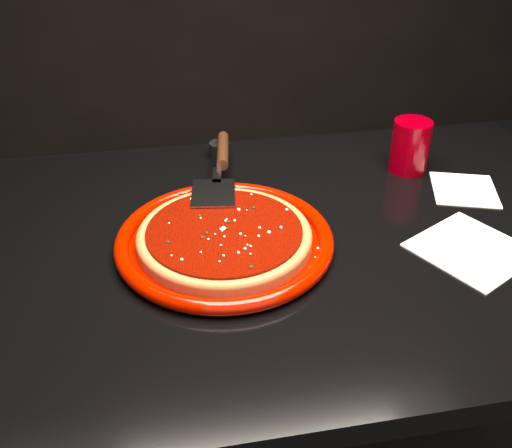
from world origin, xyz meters
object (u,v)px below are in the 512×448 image
(cup, at_px, (410,146))
(table, at_px, (295,380))
(ramekin, at_px, (219,150))
(pizza_server, at_px, (220,168))
(plate, at_px, (225,240))

(cup, bearing_deg, table, -144.25)
(ramekin, bearing_deg, cup, -18.93)
(table, bearing_deg, cup, 35.75)
(table, distance_m, pizza_server, 0.48)
(cup, relative_size, ramekin, 2.46)
(pizza_server, height_order, ramekin, pizza_server)
(cup, xyz_separation_m, ramekin, (-0.38, 0.13, -0.04))
(pizza_server, height_order, cup, cup)
(ramekin, bearing_deg, table, -72.27)
(cup, bearing_deg, pizza_server, -178.74)
(ramekin, bearing_deg, pizza_server, -96.80)
(ramekin, bearing_deg, plate, -95.91)
(plate, height_order, pizza_server, pizza_server)
(pizza_server, distance_m, ramekin, 0.14)
(table, bearing_deg, pizza_server, 122.71)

